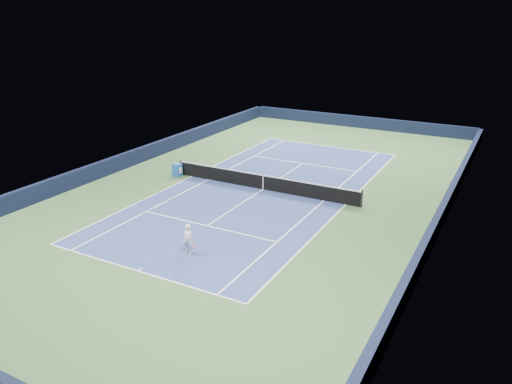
% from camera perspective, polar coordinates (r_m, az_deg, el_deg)
% --- Properties ---
extents(ground, '(40.00, 40.00, 0.00)m').
position_cam_1_polar(ground, '(31.66, 0.81, 0.29)').
color(ground, '#32512C').
rests_on(ground, ground).
extents(wall_far, '(22.00, 0.35, 1.10)m').
position_cam_1_polar(wall_far, '(49.29, 11.65, 7.85)').
color(wall_far, black).
rests_on(wall_far, ground).
extents(wall_right, '(0.35, 40.00, 1.10)m').
position_cam_1_polar(wall_right, '(28.47, 20.53, -2.23)').
color(wall_right, black).
rests_on(wall_right, ground).
extents(wall_left, '(0.35, 40.00, 1.10)m').
position_cam_1_polar(wall_left, '(37.48, -14.05, 3.77)').
color(wall_left, black).
rests_on(wall_left, ground).
extents(court_surface, '(10.97, 23.77, 0.01)m').
position_cam_1_polar(court_surface, '(31.66, 0.81, 0.30)').
color(court_surface, navy).
rests_on(court_surface, ground).
extents(baseline_far, '(10.97, 0.08, 0.00)m').
position_cam_1_polar(baseline_far, '(42.08, 8.36, 5.18)').
color(baseline_far, white).
rests_on(baseline_far, ground).
extents(baseline_near, '(10.97, 0.08, 0.00)m').
position_cam_1_polar(baseline_near, '(22.72, -13.38, -8.76)').
color(baseline_near, white).
rests_on(baseline_near, ground).
extents(sideline_doubles_right, '(0.08, 23.77, 0.00)m').
position_cam_1_polar(sideline_doubles_right, '(29.69, 10.24, -1.42)').
color(sideline_doubles_right, white).
rests_on(sideline_doubles_right, ground).
extents(sideline_doubles_left, '(0.08, 23.77, 0.00)m').
position_cam_1_polar(sideline_doubles_left, '(34.39, -7.32, 1.79)').
color(sideline_doubles_left, white).
rests_on(sideline_doubles_left, ground).
extents(sideline_singles_right, '(0.08, 23.77, 0.00)m').
position_cam_1_polar(sideline_singles_right, '(30.10, 7.77, -0.97)').
color(sideline_singles_right, white).
rests_on(sideline_singles_right, ground).
extents(sideline_singles_left, '(0.08, 23.77, 0.00)m').
position_cam_1_polar(sideline_singles_left, '(33.64, -5.41, 1.45)').
color(sideline_singles_left, white).
rests_on(sideline_singles_left, ground).
extents(service_line_far, '(8.23, 0.08, 0.00)m').
position_cam_1_polar(service_line_far, '(37.16, 5.39, 3.28)').
color(service_line_far, white).
rests_on(service_line_far, ground).
extents(service_line_near, '(8.23, 0.08, 0.00)m').
position_cam_1_polar(service_line_near, '(26.56, -5.61, -3.85)').
color(service_line_near, white).
rests_on(service_line_near, ground).
extents(center_service_line, '(0.08, 12.80, 0.00)m').
position_cam_1_polar(center_service_line, '(31.65, 0.81, 0.31)').
color(center_service_line, white).
rests_on(center_service_line, ground).
extents(center_mark_far, '(0.08, 0.30, 0.00)m').
position_cam_1_polar(center_mark_far, '(41.94, 8.29, 5.14)').
color(center_mark_far, white).
rests_on(center_mark_far, ground).
extents(center_mark_near, '(0.08, 0.30, 0.00)m').
position_cam_1_polar(center_mark_near, '(22.81, -13.13, -8.61)').
color(center_mark_near, white).
rests_on(center_mark_near, ground).
extents(tennis_net, '(12.90, 0.10, 1.07)m').
position_cam_1_polar(tennis_net, '(31.49, 0.82, 1.16)').
color(tennis_net, black).
rests_on(tennis_net, ground).
extents(sponsor_cube, '(0.60, 0.51, 0.87)m').
position_cam_1_polar(sponsor_cube, '(34.46, -8.98, 2.49)').
color(sponsor_cube, '#1D58B0').
rests_on(sponsor_cube, ground).
extents(tennis_player, '(0.74, 1.23, 2.35)m').
position_cam_1_polar(tennis_player, '(23.42, -7.78, -5.40)').
color(tennis_player, white).
rests_on(tennis_player, ground).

